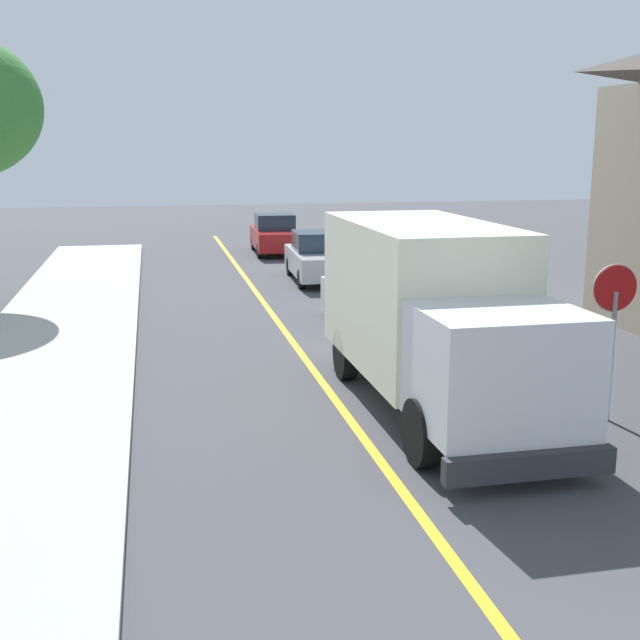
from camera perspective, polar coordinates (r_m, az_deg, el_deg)
name	(u,v)px	position (r m, az deg, el deg)	size (l,w,h in m)	color
centre_line_yellow	(341,408)	(14.34, 1.51, -6.21)	(0.16, 56.00, 0.01)	gold
box_truck	(432,309)	(14.14, 7.93, 0.80)	(2.45, 7.19, 3.20)	#F2EDCC
parked_car_near	(376,297)	(20.36, 3.99, 1.60)	(1.97, 4.47, 1.67)	silver
parked_car_mid	(319,258)	(27.49, -0.10, 4.41)	(1.97, 4.47, 1.67)	#B7B7BC
parked_car_far	(275,235)	(34.71, -3.19, 6.02)	(1.96, 4.46, 1.67)	maroon
stop_sign	(614,312)	(14.13, 20.00, 0.54)	(0.80, 0.10, 2.65)	gray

